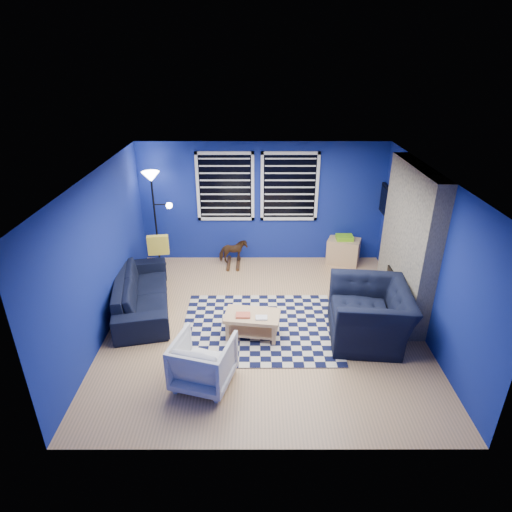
{
  "coord_description": "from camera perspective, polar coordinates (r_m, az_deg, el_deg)",
  "views": [
    {
      "loc": [
        -0.14,
        -5.91,
        4.05
      ],
      "look_at": [
        -0.13,
        0.3,
        1.09
      ],
      "focal_mm": 30.0,
      "sensor_mm": 36.0,
      "label": 1
    }
  ],
  "objects": [
    {
      "name": "wall_right",
      "position": [
        7.06,
        21.89,
        0.15
      ],
      "size": [
        0.0,
        5.0,
        5.0
      ],
      "primitive_type": "plane",
      "rotation": [
        1.57,
        0.0,
        -1.57
      ],
      "color": "navy",
      "rests_on": "floor"
    },
    {
      "name": "wall_left",
      "position": [
        6.96,
        -19.91,
        0.13
      ],
      "size": [
        0.0,
        5.0,
        5.0
      ],
      "primitive_type": "plane",
      "rotation": [
        1.57,
        0.0,
        1.57
      ],
      "color": "navy",
      "rests_on": "floor"
    },
    {
      "name": "window_left",
      "position": [
        8.75,
        -4.13,
        9.16
      ],
      "size": [
        1.17,
        0.06,
        1.42
      ],
      "color": "black",
      "rests_on": "wall_back"
    },
    {
      "name": "window_right",
      "position": [
        8.75,
        4.5,
        9.16
      ],
      "size": [
        1.17,
        0.06,
        1.42
      ],
      "color": "black",
      "rests_on": "wall_back"
    },
    {
      "name": "cabinet",
      "position": [
        9.18,
        11.56,
        0.69
      ],
      "size": [
        0.75,
        0.62,
        0.63
      ],
      "rotation": [
        0.0,
        0.0,
        -0.35
      ],
      "color": "tan",
      "rests_on": "floor"
    },
    {
      "name": "floor",
      "position": [
        7.17,
        1.06,
        -8.91
      ],
      "size": [
        5.0,
        5.0,
        0.0
      ],
      "primitive_type": "plane",
      "color": "tan",
      "rests_on": "ground"
    },
    {
      "name": "wall_back",
      "position": [
        8.87,
        0.84,
        7.09
      ],
      "size": [
        5.0,
        0.0,
        5.0
      ],
      "primitive_type": "plane",
      "rotation": [
        1.57,
        0.0,
        0.0
      ],
      "color": "navy",
      "rests_on": "floor"
    },
    {
      "name": "sofa",
      "position": [
        7.65,
        -14.97,
        -4.67
      ],
      "size": [
        2.31,
        1.29,
        0.64
      ],
      "primitive_type": "imported",
      "rotation": [
        0.0,
        0.0,
        1.78
      ],
      "color": "black",
      "rests_on": "floor"
    },
    {
      "name": "coffee_table",
      "position": [
        6.71,
        -0.52,
        -8.58
      ],
      "size": [
        0.9,
        0.6,
        0.42
      ],
      "rotation": [
        0.0,
        0.0,
        -0.14
      ],
      "color": "tan",
      "rests_on": "rug"
    },
    {
      "name": "rocking_horse",
      "position": [
        8.9,
        -3.07,
        0.62
      ],
      "size": [
        0.43,
        0.63,
        0.48
      ],
      "primitive_type": "imported",
      "rotation": [
        0.0,
        0.0,
        1.91
      ],
      "color": "#4D3218",
      "rests_on": "floor"
    },
    {
      "name": "armchair_big",
      "position": [
        6.84,
        14.9,
        -7.44
      ],
      "size": [
        1.41,
        1.26,
        0.86
      ],
      "primitive_type": "imported",
      "rotation": [
        0.0,
        0.0,
        -1.66
      ],
      "color": "black",
      "rests_on": "floor"
    },
    {
      "name": "throw_pillow",
      "position": [
        8.14,
        -12.92,
        1.44
      ],
      "size": [
        0.4,
        0.17,
        0.37
      ],
      "primitive_type": "cube",
      "rotation": [
        0.0,
        0.0,
        0.14
      ],
      "color": "gold",
      "rests_on": "sofa"
    },
    {
      "name": "floor_lamp",
      "position": [
        8.64,
        -13.53,
        8.54
      ],
      "size": [
        0.54,
        0.33,
        1.99
      ],
      "color": "black",
      "rests_on": "floor"
    },
    {
      "name": "rug",
      "position": [
        7.06,
        0.5,
        -9.47
      ],
      "size": [
        2.51,
        2.01,
        0.02
      ],
      "primitive_type": "cube",
      "rotation": [
        0.0,
        0.0,
        0.0
      ],
      "color": "black",
      "rests_on": "floor"
    },
    {
      "name": "ceiling",
      "position": [
        6.12,
        1.25,
        10.79
      ],
      "size": [
        5.0,
        5.0,
        0.0
      ],
      "primitive_type": "plane",
      "rotation": [
        3.14,
        0.0,
        0.0
      ],
      "color": "white",
      "rests_on": "wall_back"
    },
    {
      "name": "fireplace",
      "position": [
        7.45,
        19.52,
        1.42
      ],
      "size": [
        0.65,
        2.0,
        2.5
      ],
      "color": "gray",
      "rests_on": "floor"
    },
    {
      "name": "tv",
      "position": [
        8.74,
        17.26,
        6.67
      ],
      "size": [
        0.07,
        1.0,
        0.58
      ],
      "color": "black",
      "rests_on": "wall_right"
    },
    {
      "name": "armchair_bent",
      "position": [
        5.88,
        -7.04,
        -13.76
      ],
      "size": [
        0.92,
        0.94,
        0.7
      ],
      "primitive_type": "imported",
      "rotation": [
        0.0,
        0.0,
        2.86
      ],
      "color": "gray",
      "rests_on": "floor"
    }
  ]
}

